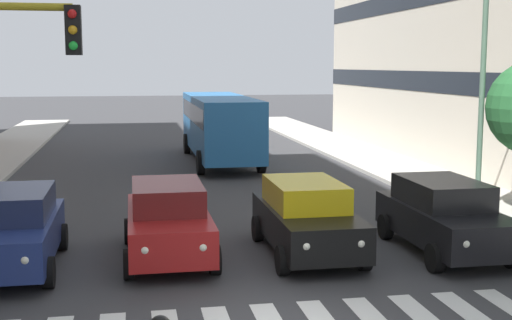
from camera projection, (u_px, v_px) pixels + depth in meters
car_0 at (444, 215)px, 16.23m from camera, size 2.02×4.44×1.72m
car_1 at (306, 217)px, 16.05m from camera, size 2.02×4.44×1.72m
car_2 at (168, 220)px, 15.76m from camera, size 2.02×4.44×1.72m
car_3 at (12, 229)px, 14.87m from camera, size 2.02×4.44×1.72m
bus_behind_traffic at (219, 121)px, 31.38m from camera, size 2.78×10.50×3.00m
street_lamp_left at (466, 53)px, 19.48m from camera, size 3.32×0.28×7.49m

